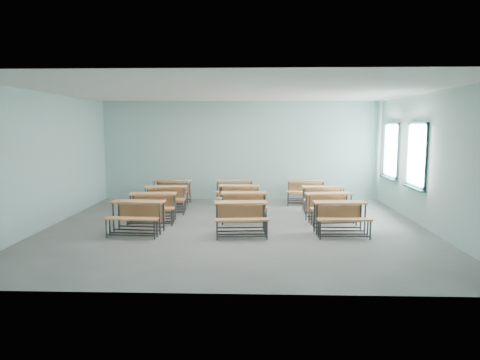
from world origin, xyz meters
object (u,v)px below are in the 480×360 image
object	(u,v)px
desk_unit_r3c1	(234,188)
desk_unit_r1c2	(330,203)
desk_unit_r0c2	(341,213)
desk_unit_r2c2	(324,195)
desk_unit_r0c0	(137,212)
desk_unit_r1c1	(244,202)
desk_unit_r3c2	(306,188)
desk_unit_r2c1	(239,194)
desk_unit_r0c1	(241,213)
desk_unit_r1c0	(152,203)
desk_unit_r2c0	(165,195)
desk_unit_r3c0	(171,188)

from	to	relation	value
desk_unit_r3c1	desk_unit_r1c2	bearing A→B (deg)	-48.97
desk_unit_r0c2	desk_unit_r2c2	xyz separation A→B (m)	(0.01, 2.41, 0.00)
desk_unit_r0c0	desk_unit_r1c1	distance (m)	2.73
desk_unit_r2c2	desk_unit_r3c2	world-z (taller)	same
desk_unit_r0c0	desk_unit_r0c2	world-z (taller)	same
desk_unit_r2c1	desk_unit_r0c1	bearing A→B (deg)	-84.80
desk_unit_r2c1	desk_unit_r3c1	distance (m)	1.17
desk_unit_r1c1	desk_unit_r2c2	size ratio (longest dim) A/B	1.02
desk_unit_r1c0	desk_unit_r0c0	bearing A→B (deg)	-97.44
desk_unit_r0c1	desk_unit_r1c2	bearing A→B (deg)	26.13
desk_unit_r0c0	desk_unit_r2c2	size ratio (longest dim) A/B	1.04
desk_unit_r1c1	desk_unit_r3c2	world-z (taller)	same
desk_unit_r0c2	desk_unit_r1c2	distance (m)	1.25
desk_unit_r2c0	desk_unit_r2c2	size ratio (longest dim) A/B	1.04
desk_unit_r1c2	desk_unit_r1c0	bearing A→B (deg)	175.00
desk_unit_r1c2	desk_unit_r3c0	xyz separation A→B (m)	(-4.50, 2.44, 0.00)
desk_unit_r0c1	desk_unit_r0c2	bearing A→B (deg)	-2.84
desk_unit_r0c1	desk_unit_r2c0	size ratio (longest dim) A/B	1.01
desk_unit_r0c0	desk_unit_r1c0	bearing A→B (deg)	90.23
desk_unit_r1c1	desk_unit_r3c1	size ratio (longest dim) A/B	0.98
desk_unit_r0c2	desk_unit_r2c0	size ratio (longest dim) A/B	0.98
desk_unit_r0c1	desk_unit_r3c2	distance (m)	4.33
desk_unit_r0c1	desk_unit_r1c1	xyz separation A→B (m)	(0.03, 1.37, 0.00)
desk_unit_r2c0	desk_unit_r3c0	world-z (taller)	same
desk_unit_r1c0	desk_unit_r2c1	bearing A→B (deg)	31.46
desk_unit_r1c1	desk_unit_r2c0	world-z (taller)	same
desk_unit_r0c1	desk_unit_r2c2	xyz separation A→B (m)	(2.23, 2.50, 0.00)
desk_unit_r0c0	desk_unit_r0c2	distance (m)	4.56
desk_unit_r0c0	desk_unit_r2c2	world-z (taller)	same
desk_unit_r1c1	desk_unit_r1c2	size ratio (longest dim) A/B	0.96
desk_unit_r0c0	desk_unit_r3c2	size ratio (longest dim) A/B	0.98
desk_unit_r0c1	desk_unit_r2c0	bearing A→B (deg)	126.98
desk_unit_r2c0	desk_unit_r1c0	bearing A→B (deg)	-97.00
desk_unit_r2c0	desk_unit_r3c1	size ratio (longest dim) A/B	1.00
desk_unit_r0c1	desk_unit_r3c1	bearing A→B (deg)	89.57
desk_unit_r3c0	desk_unit_r3c2	xyz separation A→B (m)	(4.19, 0.12, 0.00)
desk_unit_r2c2	desk_unit_r3c1	distance (m)	2.87
desk_unit_r0c0	desk_unit_r3c1	xyz separation A→B (m)	(2.02, 3.79, 0.00)
desk_unit_r0c0	desk_unit_r0c2	xyz separation A→B (m)	(4.56, 0.07, 0.00)
desk_unit_r0c0	desk_unit_r2c2	bearing A→B (deg)	32.48
desk_unit_r1c2	desk_unit_r1c1	bearing A→B (deg)	171.94
desk_unit_r0c2	desk_unit_r0c0	bearing A→B (deg)	178.46
desk_unit_r1c2	desk_unit_r3c2	world-z (taller)	same
desk_unit_r0c0	desk_unit_r2c1	bearing A→B (deg)	54.15
desk_unit_r2c2	desk_unit_r2c1	bearing A→B (deg)	175.53
desk_unit_r1c1	desk_unit_r2c1	bearing A→B (deg)	94.95
desk_unit_r1c2	desk_unit_r3c0	size ratio (longest dim) A/B	1.00
desk_unit_r1c1	desk_unit_r1c2	distance (m)	2.16
desk_unit_r1c0	desk_unit_r1c1	bearing A→B (deg)	1.43
desk_unit_r3c0	desk_unit_r0c0	bearing A→B (deg)	-83.05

